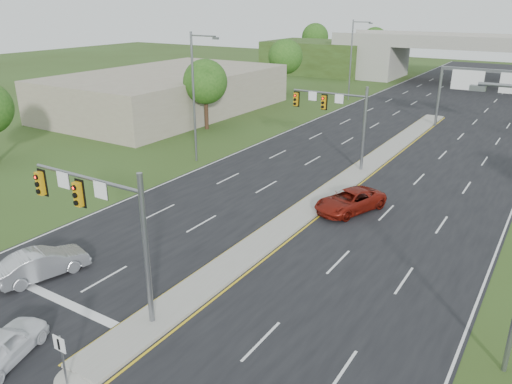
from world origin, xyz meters
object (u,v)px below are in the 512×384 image
object	(u,v)px
signal_mast_near	(104,215)
car_silver	(42,263)
sign_gantry	(495,84)
car_far_a	(350,201)
signal_mast_far	(339,112)
overpass	(482,63)
car_white	(1,347)
keep_right_sign	(61,352)

from	to	relation	value
signal_mast_near	car_silver	xyz separation A→B (m)	(-5.27, 0.09, -3.96)
sign_gantry	car_far_a	world-z (taller)	sign_gantry
signal_mast_near	car_far_a	bearing A→B (deg)	74.08
signal_mast_near	signal_mast_far	bearing A→B (deg)	90.00
signal_mast_near	signal_mast_far	distance (m)	25.00
car_far_a	sign_gantry	bearing A→B (deg)	101.92
overpass	car_white	size ratio (longest dim) A/B	19.13
signal_mast_near	overpass	size ratio (longest dim) A/B	0.09
keep_right_sign	car_far_a	bearing A→B (deg)	83.32
keep_right_sign	car_far_a	world-z (taller)	keep_right_sign
car_white	car_silver	world-z (taller)	car_silver
keep_right_sign	overpass	size ratio (longest dim) A/B	0.03
sign_gantry	overpass	distance (m)	35.75
signal_mast_far	keep_right_sign	world-z (taller)	signal_mast_far
signal_mast_near	car_far_a	xyz separation A→B (m)	(4.72, 16.56, -3.98)
car_silver	car_white	bearing A→B (deg)	146.82
signal_mast_near	car_far_a	size ratio (longest dim) A/B	1.34
signal_mast_near	keep_right_sign	size ratio (longest dim) A/B	3.18
sign_gantry	car_white	size ratio (longest dim) A/B	2.77
signal_mast_far	car_far_a	world-z (taller)	signal_mast_far
signal_mast_near	keep_right_sign	distance (m)	5.94
signal_mast_far	sign_gantry	distance (m)	21.91
car_silver	car_far_a	xyz separation A→B (m)	(9.99, 16.47, -0.02)
signal_mast_near	car_white	size ratio (longest dim) A/B	1.67
keep_right_sign	overpass	distance (m)	84.55
sign_gantry	car_silver	world-z (taller)	sign_gantry
signal_mast_near	overpass	xyz separation A→B (m)	(2.26, 80.07, -1.17)
signal_mast_near	sign_gantry	bearing A→B (deg)	78.75
sign_gantry	car_white	distance (m)	51.07
sign_gantry	car_far_a	size ratio (longest dim) A/B	2.21
car_silver	signal_mast_near	bearing A→B (deg)	-165.15
overpass	car_white	bearing A→B (deg)	-92.15
signal_mast_far	car_white	xyz separation A→B (m)	(-0.92, -29.91, -3.99)
keep_right_sign	sign_gantry	xyz separation A→B (m)	(6.68, 49.45, 3.72)
signal_mast_near	car_silver	size ratio (longest dim) A/B	1.55
sign_gantry	car_far_a	bearing A→B (deg)	-98.45
signal_mast_far	car_silver	size ratio (longest dim) A/B	1.55
keep_right_sign	car_white	distance (m)	3.31
car_white	car_silver	bearing A→B (deg)	-67.18
signal_mast_far	car_silver	bearing A→B (deg)	-101.94
signal_mast_far	overpass	bearing A→B (deg)	87.65
signal_mast_near	car_white	world-z (taller)	signal_mast_near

